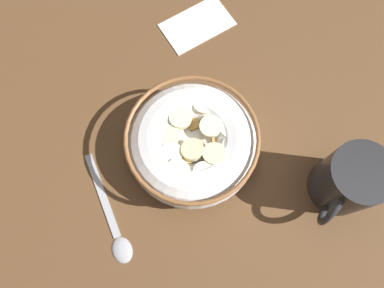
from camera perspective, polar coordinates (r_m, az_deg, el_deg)
name	(u,v)px	position (r cm, az deg, el deg)	size (l,w,h in cm)	color
ground_plane	(192,152)	(54.33, 0.00, -1.28)	(122.74, 122.74, 2.00)	brown
cereal_bowl	(192,143)	(50.20, 0.04, 0.09)	(17.63, 17.63, 6.28)	white
spoon	(114,228)	(52.03, -11.76, -12.44)	(9.43, 14.68, 0.80)	#A5A5AD
coffee_mug	(348,181)	(51.42, 22.66, -5.24)	(10.88, 7.86, 9.34)	#262628
folded_napkin	(197,24)	(62.56, 0.80, 17.73)	(10.88, 6.53, 0.30)	white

